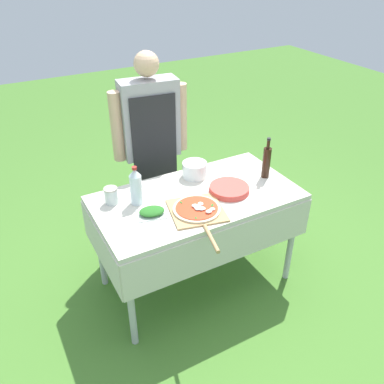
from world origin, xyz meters
name	(u,v)px	position (x,y,z in m)	size (l,w,h in m)	color
ground_plane	(196,280)	(0.00, 0.00, 0.00)	(12.00, 12.00, 0.00)	#477A2D
prep_table	(197,207)	(0.00, 0.00, 0.68)	(1.39, 0.75, 0.77)	beige
person_cook	(151,138)	(-0.03, 0.67, 0.94)	(0.60, 0.24, 1.59)	#333D56
pizza_on_peel	(198,211)	(-0.09, -0.18, 0.79)	(0.40, 0.61, 0.05)	tan
oil_bottle	(266,162)	(0.56, -0.01, 0.90)	(0.06, 0.06, 0.31)	black
water_bottle	(136,186)	(-0.39, 0.11, 0.90)	(0.08, 0.08, 0.27)	silver
herb_container	(152,212)	(-0.35, -0.06, 0.79)	(0.21, 0.18, 0.04)	silver
mixing_tub	(195,170)	(0.12, 0.24, 0.83)	(0.18, 0.18, 0.11)	silver
plate_stack	(229,189)	(0.22, -0.06, 0.79)	(0.28, 0.28, 0.04)	#DB4C42
sauce_jar	(111,196)	(-0.53, 0.19, 0.82)	(0.09, 0.09, 0.11)	silver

